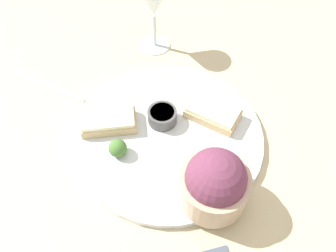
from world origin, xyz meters
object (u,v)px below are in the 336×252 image
cheese_toast_far (109,121)px  wine_glass (156,3)px  sauce_ramekin (162,116)px  fork (46,85)px  salad_bowl (215,183)px  cheese_toast_near (213,113)px

cheese_toast_far → wine_glass: bearing=-115.7°
sauce_ramekin → fork: bearing=-29.5°
cheese_toast_far → fork: cheese_toast_far is taller
salad_bowl → cheese_toast_far: salad_bowl is taller
salad_bowl → fork: 0.41m
sauce_ramekin → fork: sauce_ramekin is taller
cheese_toast_near → cheese_toast_far: 0.19m
salad_bowl → cheese_toast_far: size_ratio=1.08×
wine_glass → fork: wine_glass is taller
fork → wine_glass: bearing=-157.5°
cheese_toast_far → cheese_toast_near: bearing=179.1°
cheese_toast_far → wine_glass: wine_glass is taller
cheese_toast_near → wine_glass: size_ratio=0.73×
cheese_toast_far → sauce_ramekin: bearing=179.4°
salad_bowl → fork: salad_bowl is taller
sauce_ramekin → fork: 0.26m
sauce_ramekin → cheese_toast_far: same height
cheese_toast_near → cheese_toast_far: size_ratio=1.12×
salad_bowl → wine_glass: size_ratio=0.70×
sauce_ramekin → cheese_toast_near: size_ratio=0.48×
wine_glass → cheese_toast_far: bearing=64.3°
fork → sauce_ramekin: bearing=150.5°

